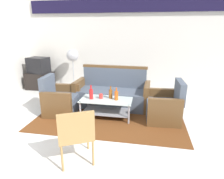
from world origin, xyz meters
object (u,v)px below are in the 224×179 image
(armchair_left, at_px, (60,101))
(pedestal_fan, at_px, (73,58))
(armchair_right, at_px, (165,107))
(bottle_brown, at_px, (111,94))
(television, at_px, (38,65))
(wicker_chair, at_px, (76,132))
(bottle_orange, at_px, (116,95))
(tv_stand, at_px, (40,81))
(cup, at_px, (101,96))
(couch, at_px, (112,94))
(coffee_table, at_px, (107,105))
(bottle_red, at_px, (91,94))

(armchair_left, xyz_separation_m, pedestal_fan, (-0.33, 1.70, 0.73))
(armchair_right, relative_size, bottle_brown, 3.10)
(television, relative_size, wicker_chair, 0.81)
(bottle_orange, height_order, tv_stand, bottle_orange)
(armchair_left, height_order, bottle_brown, armchair_left)
(bottle_brown, bearing_deg, cup, -167.43)
(bottle_orange, bearing_deg, armchair_right, 4.13)
(couch, xyz_separation_m, armchair_left, (-1.08, -0.63, -0.03))
(wicker_chair, bearing_deg, armchair_right, 24.56)
(coffee_table, distance_m, cup, 0.23)
(armchair_left, relative_size, bottle_red, 2.81)
(bottle_orange, xyz_separation_m, pedestal_fan, (-1.61, 1.73, 0.50))
(tv_stand, height_order, television, television)
(couch, bearing_deg, bottle_orange, 109.69)
(tv_stand, distance_m, television, 0.50)
(bottle_orange, distance_m, tv_stand, 3.22)
(armchair_left, relative_size, tv_stand, 1.06)
(wicker_chair, bearing_deg, bottle_red, 71.41)
(cup, xyz_separation_m, pedestal_fan, (-1.27, 1.70, 0.55))
(tv_stand, distance_m, pedestal_fan, 1.35)
(couch, distance_m, pedestal_fan, 1.90)
(couch, bearing_deg, tv_stand, -19.70)
(tv_stand, relative_size, pedestal_fan, 0.63)
(cup, height_order, tv_stand, tv_stand)
(cup, bearing_deg, bottle_red, -161.30)
(bottle_orange, xyz_separation_m, bottle_brown, (-0.14, 0.08, 0.00))
(armchair_left, distance_m, cup, 0.96)
(coffee_table, distance_m, tv_stand, 3.02)
(coffee_table, height_order, television, television)
(bottle_brown, distance_m, pedestal_fan, 2.28)
(bottle_red, height_order, pedestal_fan, pedestal_fan)
(armchair_left, bearing_deg, couch, 116.87)
(couch, distance_m, wicker_chair, 2.27)
(bottle_red, xyz_separation_m, wicker_chair, (0.23, -1.55, -0.03))
(cup, relative_size, wicker_chair, 0.12)
(couch, bearing_deg, pedestal_fan, -34.99)
(bottle_orange, bearing_deg, coffee_table, 175.71)
(bottle_brown, xyz_separation_m, pedestal_fan, (-1.48, 1.66, 0.50))
(armchair_left, height_order, armchair_right, same)
(armchair_left, distance_m, coffee_table, 1.07)
(armchair_right, distance_m, tv_stand, 4.08)
(tv_stand, height_order, wicker_chair, wicker_chair)
(pedestal_fan, distance_m, wicker_chair, 3.61)
(wicker_chair, bearing_deg, television, 99.42)
(coffee_table, height_order, cup, cup)
(armchair_left, distance_m, television, 2.25)
(couch, xyz_separation_m, pedestal_fan, (-1.40, 1.07, 0.70))
(couch, xyz_separation_m, television, (-2.53, 1.02, 0.44))
(bottle_orange, xyz_separation_m, bottle_red, (-0.54, -0.04, 0.01))
(cup, bearing_deg, pedestal_fan, 126.77)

